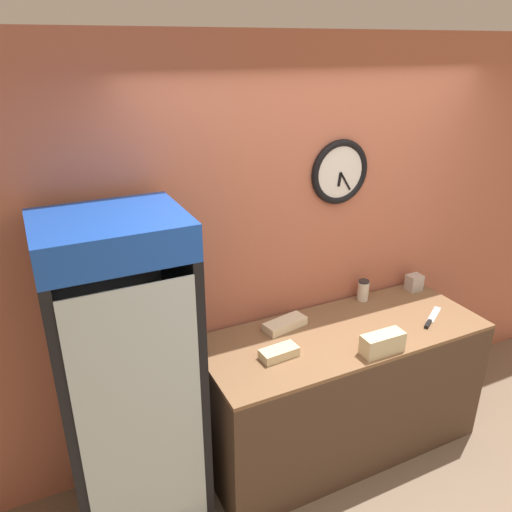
# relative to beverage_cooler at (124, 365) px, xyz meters

# --- Properties ---
(wall_back) EXTENTS (5.20, 0.10, 2.70)m
(wall_back) POSITION_rel_beverage_cooler_xyz_m (1.39, 0.33, 0.33)
(wall_back) COLOR #B7664C
(wall_back) RESTS_ON ground_plane
(prep_counter) EXTENTS (1.88, 0.74, 0.91)m
(prep_counter) POSITION_rel_beverage_cooler_xyz_m (1.39, -0.09, -0.57)
(prep_counter) COLOR #4C3828
(prep_counter) RESTS_ON ground_plane
(beverage_cooler) EXTENTS (0.70, 0.66, 1.89)m
(beverage_cooler) POSITION_rel_beverage_cooler_xyz_m (0.00, 0.00, 0.00)
(beverage_cooler) COLOR black
(beverage_cooler) RESTS_ON ground_plane
(sandwich_stack_bottom) EXTENTS (0.27, 0.11, 0.06)m
(sandwich_stack_bottom) POSITION_rel_beverage_cooler_xyz_m (1.45, -0.38, -0.08)
(sandwich_stack_bottom) COLOR beige
(sandwich_stack_bottom) RESTS_ON prep_counter
(sandwich_stack_middle) EXTENTS (0.27, 0.11, 0.06)m
(sandwich_stack_middle) POSITION_rel_beverage_cooler_xyz_m (1.45, -0.38, -0.02)
(sandwich_stack_middle) COLOR beige
(sandwich_stack_middle) RESTS_ON sandwich_stack_bottom
(sandwich_flat_left) EXTENTS (0.31, 0.17, 0.05)m
(sandwich_flat_left) POSITION_rel_beverage_cooler_xyz_m (1.06, 0.12, -0.09)
(sandwich_flat_left) COLOR beige
(sandwich_flat_left) RESTS_ON prep_counter
(sandwich_flat_right) EXTENTS (0.24, 0.12, 0.06)m
(sandwich_flat_right) POSITION_rel_beverage_cooler_xyz_m (0.87, -0.15, -0.09)
(sandwich_flat_right) COLOR beige
(sandwich_flat_right) RESTS_ON prep_counter
(chefs_knife) EXTENTS (0.30, 0.21, 0.02)m
(chefs_knife) POSITION_rel_beverage_cooler_xyz_m (1.98, -0.23, -0.11)
(chefs_knife) COLOR silver
(chefs_knife) RESTS_ON prep_counter
(condiment_jar) EXTENTS (0.08, 0.08, 0.15)m
(condiment_jar) POSITION_rel_beverage_cooler_xyz_m (1.75, 0.22, -0.04)
(condiment_jar) COLOR silver
(condiment_jar) RESTS_ON prep_counter
(napkin_dispenser) EXTENTS (0.11, 0.09, 0.12)m
(napkin_dispenser) POSITION_rel_beverage_cooler_xyz_m (2.19, 0.18, -0.06)
(napkin_dispenser) COLOR #B7B2AD
(napkin_dispenser) RESTS_ON prep_counter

